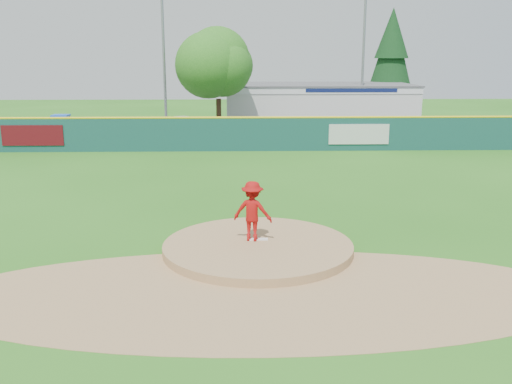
{
  "coord_description": "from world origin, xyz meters",
  "views": [
    {
      "loc": [
        -0.5,
        -15.7,
        5.53
      ],
      "look_at": [
        0.0,
        2.0,
        1.3
      ],
      "focal_mm": 40.0,
      "sensor_mm": 36.0,
      "label": 1
    }
  ],
  "objects_px": {
    "conifer_tree": "(391,56)",
    "light_pole_left": "(164,49)",
    "van": "(188,127)",
    "deciduous_tree": "(218,70)",
    "playground_slide": "(61,127)",
    "pool_building_grp": "(318,104)",
    "light_pole_right": "(363,56)",
    "pitcher": "(253,211)"
  },
  "relations": [
    {
      "from": "pitcher",
      "to": "playground_slide",
      "type": "bearing_deg",
      "value": -46.06
    },
    {
      "from": "light_pole_right",
      "to": "light_pole_left",
      "type": "bearing_deg",
      "value": -172.41
    },
    {
      "from": "pool_building_grp",
      "to": "light_pole_left",
      "type": "distance_m",
      "value": 13.72
    },
    {
      "from": "pitcher",
      "to": "van",
      "type": "relative_size",
      "value": 0.33
    },
    {
      "from": "light_pole_right",
      "to": "pool_building_grp",
      "type": "bearing_deg",
      "value": 135.05
    },
    {
      "from": "playground_slide",
      "to": "light_pole_left",
      "type": "height_order",
      "value": "light_pole_left"
    },
    {
      "from": "deciduous_tree",
      "to": "pool_building_grp",
      "type": "bearing_deg",
      "value": 41.16
    },
    {
      "from": "van",
      "to": "light_pole_left",
      "type": "xyz_separation_m",
      "value": [
        -1.85,
        2.96,
        5.3
      ]
    },
    {
      "from": "playground_slide",
      "to": "conifer_tree",
      "type": "height_order",
      "value": "conifer_tree"
    },
    {
      "from": "conifer_tree",
      "to": "light_pole_right",
      "type": "bearing_deg",
      "value": -119.74
    },
    {
      "from": "pitcher",
      "to": "conifer_tree",
      "type": "xyz_separation_m",
      "value": [
        13.15,
        35.69,
        4.41
      ]
    },
    {
      "from": "playground_slide",
      "to": "deciduous_tree",
      "type": "bearing_deg",
      "value": 8.24
    },
    {
      "from": "conifer_tree",
      "to": "light_pole_right",
      "type": "xyz_separation_m",
      "value": [
        -4.0,
        -7.0,
        0.0
      ]
    },
    {
      "from": "conifer_tree",
      "to": "light_pole_left",
      "type": "xyz_separation_m",
      "value": [
        -19.0,
        -9.0,
        0.51
      ]
    },
    {
      "from": "pitcher",
      "to": "light_pole_left",
      "type": "bearing_deg",
      "value": -62.19
    },
    {
      "from": "pool_building_grp",
      "to": "van",
      "type": "bearing_deg",
      "value": -141.92
    },
    {
      "from": "pool_building_grp",
      "to": "light_pole_right",
      "type": "relative_size",
      "value": 1.52
    },
    {
      "from": "pitcher",
      "to": "deciduous_tree",
      "type": "relative_size",
      "value": 0.24
    },
    {
      "from": "playground_slide",
      "to": "conifer_tree",
      "type": "xyz_separation_m",
      "value": [
        25.71,
        12.55,
        4.7
      ]
    },
    {
      "from": "van",
      "to": "deciduous_tree",
      "type": "height_order",
      "value": "deciduous_tree"
    },
    {
      "from": "van",
      "to": "light_pole_left",
      "type": "bearing_deg",
      "value": 13.64
    },
    {
      "from": "van",
      "to": "pool_building_grp",
      "type": "xyz_separation_m",
      "value": [
        10.15,
        7.95,
        0.91
      ]
    },
    {
      "from": "pool_building_grp",
      "to": "light_pole_left",
      "type": "bearing_deg",
      "value": -157.4
    },
    {
      "from": "pool_building_grp",
      "to": "playground_slide",
      "type": "relative_size",
      "value": 5.05
    },
    {
      "from": "pool_building_grp",
      "to": "light_pole_right",
      "type": "xyz_separation_m",
      "value": [
        3.0,
        -2.99,
        3.88
      ]
    },
    {
      "from": "playground_slide",
      "to": "pitcher",
      "type": "bearing_deg",
      "value": -61.51
    },
    {
      "from": "conifer_tree",
      "to": "light_pole_left",
      "type": "relative_size",
      "value": 0.86
    },
    {
      "from": "deciduous_tree",
      "to": "light_pole_right",
      "type": "xyz_separation_m",
      "value": [
        11.0,
        4.0,
        0.99
      ]
    },
    {
      "from": "light_pole_left",
      "to": "deciduous_tree",
      "type": "bearing_deg",
      "value": -26.57
    },
    {
      "from": "van",
      "to": "pool_building_grp",
      "type": "bearing_deg",
      "value": -70.29
    },
    {
      "from": "pitcher",
      "to": "van",
      "type": "bearing_deg",
      "value": -64.98
    },
    {
      "from": "pool_building_grp",
      "to": "pitcher",
      "type": "bearing_deg",
      "value": -100.99
    },
    {
      "from": "deciduous_tree",
      "to": "light_pole_left",
      "type": "distance_m",
      "value": 4.72
    },
    {
      "from": "pitcher",
      "to": "conifer_tree",
      "type": "bearing_deg",
      "value": -94.78
    },
    {
      "from": "pool_building_grp",
      "to": "light_pole_right",
      "type": "bearing_deg",
      "value": -44.95
    },
    {
      "from": "light_pole_right",
      "to": "deciduous_tree",
      "type": "bearing_deg",
      "value": -160.02
    },
    {
      "from": "van",
      "to": "conifer_tree",
      "type": "relative_size",
      "value": 0.56
    },
    {
      "from": "van",
      "to": "light_pole_left",
      "type": "relative_size",
      "value": 0.48
    },
    {
      "from": "deciduous_tree",
      "to": "light_pole_left",
      "type": "bearing_deg",
      "value": 153.43
    },
    {
      "from": "pitcher",
      "to": "deciduous_tree",
      "type": "bearing_deg",
      "value": -70.26
    },
    {
      "from": "conifer_tree",
      "to": "pitcher",
      "type": "bearing_deg",
      "value": -110.23
    },
    {
      "from": "playground_slide",
      "to": "light_pole_left",
      "type": "relative_size",
      "value": 0.27
    }
  ]
}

